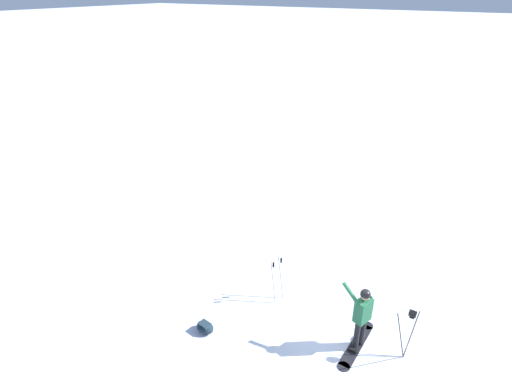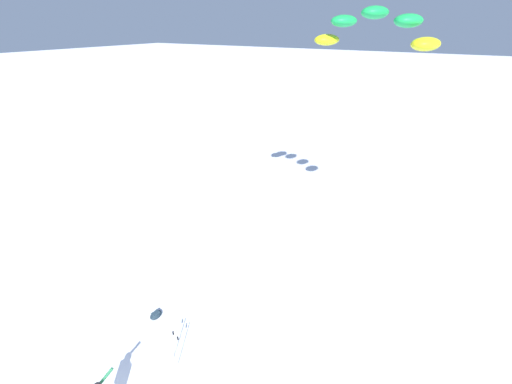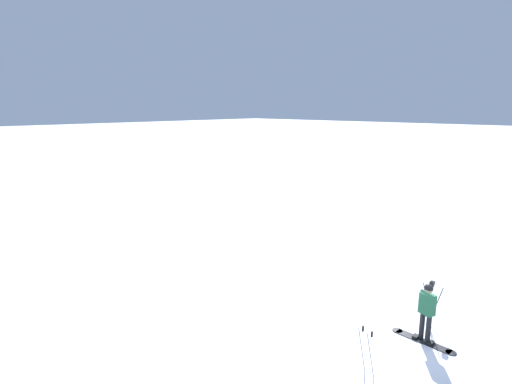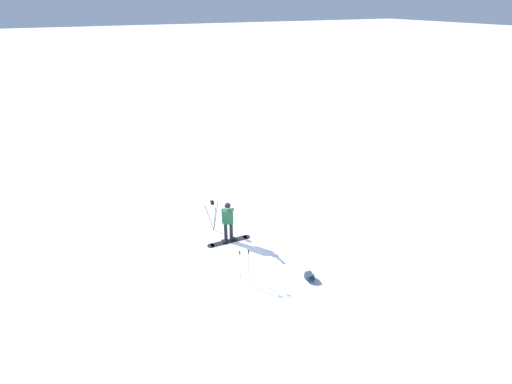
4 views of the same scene
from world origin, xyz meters
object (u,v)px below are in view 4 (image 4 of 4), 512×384
gear_bag_large (309,276)px  ski_poles (244,262)px  camera_tripod (213,210)px  snowboarder (228,218)px  snowboard (229,241)px

gear_bag_large → ski_poles: size_ratio=0.42×
gear_bag_large → camera_tripod: size_ratio=0.38×
snowboarder → gear_bag_large: bearing=114.8°
ski_poles → snowboarder: bearing=-100.3°
camera_tripod → gear_bag_large: bearing=112.5°
gear_bag_large → ski_poles: ski_poles is taller
gear_bag_large → camera_tripod: 4.95m
snowboard → ski_poles: size_ratio=1.44×
gear_bag_large → camera_tripod: bearing=-67.5°
snowboarder → ski_poles: bearing=79.7°
snowboarder → camera_tripod: 1.07m
camera_tripod → ski_poles: camera_tripod is taller
camera_tripod → ski_poles: bearing=86.8°
snowboard → camera_tripod: camera_tripod is taller
snowboard → gear_bag_large: bearing=115.1°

